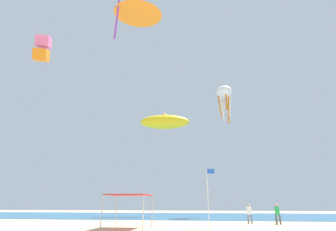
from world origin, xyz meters
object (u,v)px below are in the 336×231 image
at_px(person_near_tent, 249,212).
at_px(kite_inflatable_yellow, 165,122).
at_px(banner_flag, 209,192).
at_px(kite_octopus_white, 224,94).
at_px(kite_delta_orange, 138,11).
at_px(kite_box_pink, 42,48).
at_px(canopy_tent, 129,196).
at_px(person_leftmost, 277,212).

relative_size(person_near_tent, kite_inflatable_yellow, 0.21).
height_order(banner_flag, kite_octopus_white, kite_octopus_white).
height_order(banner_flag, kite_inflatable_yellow, kite_inflatable_yellow).
relative_size(kite_delta_orange, kite_octopus_white, 1.13).
height_order(kite_inflatable_yellow, kite_octopus_white, kite_octopus_white).
distance_m(kite_box_pink, kite_octopus_white, 26.73).
bearing_deg(kite_inflatable_yellow, canopy_tent, -95.78).
relative_size(person_leftmost, kite_octopus_white, 0.29).
distance_m(canopy_tent, kite_box_pink, 15.22).
bearing_deg(kite_delta_orange, banner_flag, -36.68).
height_order(canopy_tent, kite_inflatable_yellow, kite_inflatable_yellow).
bearing_deg(person_near_tent, kite_delta_orange, -162.82).
bearing_deg(kite_octopus_white, canopy_tent, 140.53).
distance_m(canopy_tent, kite_delta_orange, 18.42).
xyz_separation_m(canopy_tent, person_leftmost, (11.75, 5.42, -1.23)).
bearing_deg(person_near_tent, kite_inflatable_yellow, 119.40).
distance_m(kite_delta_orange, kite_octopus_white, 19.77).
bearing_deg(banner_flag, person_leftmost, 40.02).
distance_m(canopy_tent, person_leftmost, 12.99).
height_order(person_leftmost, kite_inflatable_yellow, kite_inflatable_yellow).
relative_size(person_near_tent, banner_flag, 0.40).
distance_m(person_near_tent, kite_box_pink, 23.74).
bearing_deg(kite_inflatable_yellow, kite_octopus_white, -9.93).
height_order(kite_delta_orange, kite_box_pink, kite_delta_orange).
height_order(kite_delta_orange, kite_inflatable_yellow, kite_delta_orange).
xyz_separation_m(person_leftmost, banner_flag, (-5.88, -4.93, 1.50)).
bearing_deg(kite_octopus_white, banner_flag, 156.36).
xyz_separation_m(person_near_tent, banner_flag, (-3.61, -5.58, 1.49)).
relative_size(canopy_tent, kite_octopus_white, 0.53).
bearing_deg(kite_octopus_white, kite_inflatable_yellow, 73.48).
bearing_deg(person_leftmost, canopy_tent, 39.43).
distance_m(person_near_tent, kite_inflatable_yellow, 20.92).
height_order(canopy_tent, kite_delta_orange, kite_delta_orange).
xyz_separation_m(banner_flag, kite_octopus_white, (3.38, 18.19, 15.58)).
bearing_deg(kite_delta_orange, kite_inflatable_yellow, 63.03).
height_order(canopy_tent, kite_box_pink, kite_box_pink).
bearing_deg(canopy_tent, kite_delta_orange, 104.15).
relative_size(canopy_tent, kite_box_pink, 1.14).
bearing_deg(canopy_tent, kite_octopus_white, 63.65).
distance_m(person_leftmost, banner_flag, 7.82).
bearing_deg(kite_inflatable_yellow, person_leftmost, -55.58).
relative_size(kite_box_pink, kite_inflatable_yellow, 0.34).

